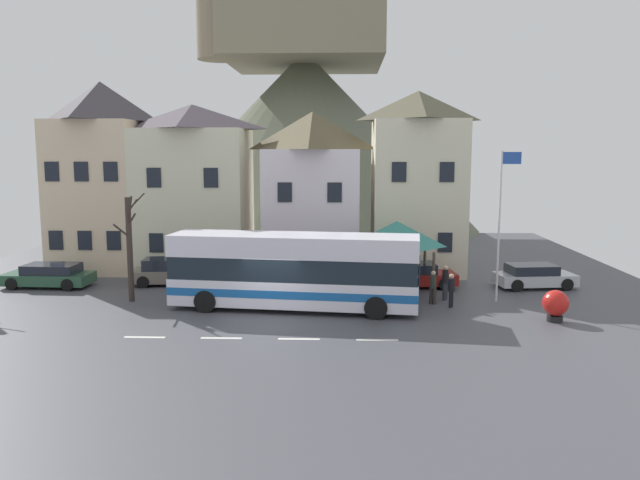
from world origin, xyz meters
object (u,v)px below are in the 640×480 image
object	(u,v)px
parked_car_03	(49,276)
flagpole	(501,215)
pedestrian_00	(399,282)
bare_tree_01	(130,247)
pedestrian_02	(433,287)
parked_car_01	(413,275)
harbour_buoy	(555,304)
bus_shelter	(397,234)
pedestrian_03	(445,282)
public_bench	(393,278)
townhouse_03	(417,182)
parked_car_00	(534,276)
pedestrian_01	(451,288)
hilltop_castle	(304,133)
townhouse_01	(194,188)
townhouse_02	(313,191)
transit_bus	(294,272)
parked_car_02	(171,272)
townhouse_00	(104,176)

from	to	relation	value
parked_car_03	flagpole	distance (m)	23.46
pedestrian_00	bare_tree_01	distance (m)	12.94
parked_car_03	pedestrian_02	xyz separation A→B (m)	(19.87, -3.01, 0.20)
parked_car_01	harbour_buoy	world-z (taller)	harbour_buoy
bus_shelter	pedestrian_03	bearing A→B (deg)	-31.14
parked_car_03	pedestrian_00	bearing A→B (deg)	174.26
bus_shelter	pedestrian_03	distance (m)	3.41
pedestrian_03	parked_car_01	bearing A→B (deg)	112.81
public_bench	flagpole	xyz separation A→B (m)	(4.79, -3.28, 3.69)
townhouse_03	parked_car_03	xyz separation A→B (m)	(-19.98, -5.40, -4.72)
bus_shelter	parked_car_00	distance (m)	7.96
parked_car_00	pedestrian_01	size ratio (longest dim) A/B	2.70
bare_tree_01	public_bench	bearing A→B (deg)	16.98
hilltop_castle	bus_shelter	world-z (taller)	hilltop_castle
townhouse_01	bare_tree_01	distance (m)	8.70
townhouse_02	transit_bus	xyz separation A→B (m)	(-0.33, -10.19, -3.03)
pedestrian_02	public_bench	distance (m)	4.20
parked_car_02	pedestrian_02	size ratio (longest dim) A/B	2.75
bus_shelter	bare_tree_01	world-z (taller)	bare_tree_01
parked_car_02	bare_tree_01	distance (m)	4.47
parked_car_00	pedestrian_00	size ratio (longest dim) A/B	2.61
harbour_buoy	bare_tree_01	world-z (taller)	bare_tree_01
transit_bus	harbour_buoy	xyz separation A→B (m)	(11.20, -1.67, -0.98)
parked_car_01	parked_car_03	bearing A→B (deg)	177.23
harbour_buoy	bare_tree_01	size ratio (longest dim) A/B	0.26
bus_shelter	parked_car_01	size ratio (longest dim) A/B	0.81
parked_car_00	harbour_buoy	world-z (taller)	harbour_buoy
public_bench	bare_tree_01	xyz separation A→B (m)	(-12.79, -3.91, 2.19)
flagpole	bare_tree_01	world-z (taller)	flagpole
pedestrian_01	flagpole	bearing A→B (deg)	26.56
transit_bus	pedestrian_01	size ratio (longest dim) A/B	7.26
townhouse_03	parked_car_03	bearing A→B (deg)	-164.88
townhouse_00	parked_car_01	distance (m)	19.75
townhouse_02	bare_tree_01	xyz separation A→B (m)	(-8.27, -9.01, -2.10)
townhouse_02	parked_car_01	distance (m)	8.65
parked_car_03	public_bench	distance (m)	18.29
townhouse_00	parked_car_01	world-z (taller)	townhouse_00
bare_tree_01	parked_car_02	bearing A→B (deg)	78.20
townhouse_01	flagpole	world-z (taller)	townhouse_01
townhouse_03	bare_tree_01	distance (m)	16.99
townhouse_00	flagpole	distance (m)	23.70
townhouse_01	pedestrian_03	size ratio (longest dim) A/B	5.84
townhouse_02	bus_shelter	size ratio (longest dim) A/B	2.58
townhouse_01	bus_shelter	world-z (taller)	townhouse_01
townhouse_01	parked_car_01	distance (m)	14.14
parked_car_01	parked_car_02	world-z (taller)	parked_car_02
parked_car_00	pedestrian_01	distance (m)	6.78
townhouse_02	transit_bus	distance (m)	10.64
parked_car_03	pedestrian_01	distance (m)	20.94
parked_car_02	pedestrian_02	world-z (taller)	pedestrian_02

